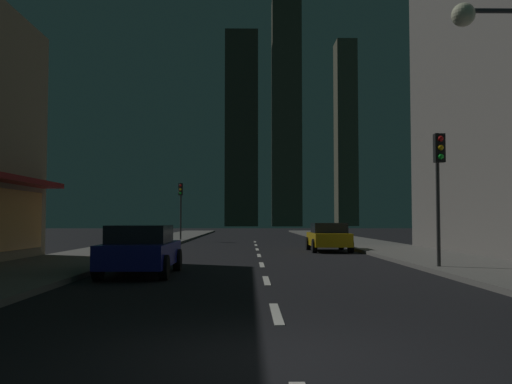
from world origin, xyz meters
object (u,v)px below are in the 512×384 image
traffic_light_far_left (181,198)px  street_lamp_right (497,73)px  fire_hydrant_far_left (112,249)px  traffic_light_near_right (439,169)px  car_parked_far (328,237)px  car_parked_near (141,250)px

traffic_light_far_left → street_lamp_right: size_ratio=0.64×
traffic_light_far_left → fire_hydrant_far_left: bearing=-91.2°
traffic_light_near_right → traffic_light_far_left: 26.61m
street_lamp_right → car_parked_far: bearing=96.5°
fire_hydrant_far_left → traffic_light_near_right: (11.40, -5.05, 2.74)m
car_parked_near → street_lamp_right: (8.98, -3.45, 4.33)m
car_parked_far → car_parked_near: bearing=-120.5°
traffic_light_near_right → street_lamp_right: (-0.12, -4.51, 1.87)m
traffic_light_near_right → traffic_light_far_left: bearing=114.4°
traffic_light_far_left → street_lamp_right: bearing=-69.3°
car_parked_far → traffic_light_far_left: traffic_light_far_left is taller
fire_hydrant_far_left → traffic_light_near_right: size_ratio=0.16×
car_parked_near → traffic_light_near_right: 9.48m
street_lamp_right → fire_hydrant_far_left: bearing=139.7°
traffic_light_far_left → car_parked_near: bearing=-85.7°
street_lamp_right → traffic_light_near_right: bearing=88.5°
car_parked_far → traffic_light_far_left: (-9.10, 13.08, 2.45)m
car_parked_near → fire_hydrant_far_left: bearing=110.6°
car_parked_far → street_lamp_right: street_lamp_right is taller
car_parked_near → street_lamp_right: bearing=-21.0°
car_parked_near → traffic_light_near_right: (9.10, 1.06, 2.45)m
car_parked_near → traffic_light_far_left: bearing=94.3°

